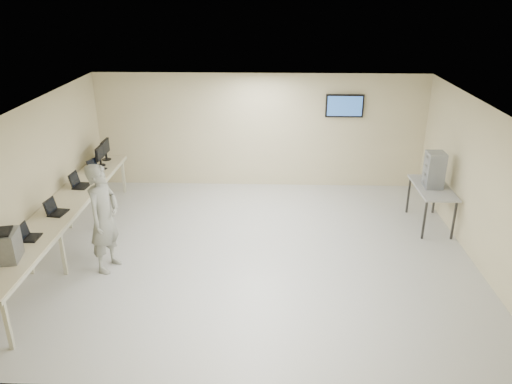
{
  "coord_description": "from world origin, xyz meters",
  "views": [
    {
      "loc": [
        0.28,
        -8.33,
        4.69
      ],
      "look_at": [
        0.0,
        0.2,
        1.15
      ],
      "focal_mm": 35.0,
      "sensor_mm": 36.0,
      "label": 1
    }
  ],
  "objects_px": {
    "soldier": "(104,218)",
    "side_table": "(432,190)",
    "equipment_box": "(5,246)",
    "workbench": "(63,210)"
  },
  "relations": [
    {
      "from": "soldier",
      "to": "side_table",
      "type": "distance_m",
      "value": 6.49
    },
    {
      "from": "soldier",
      "to": "side_table",
      "type": "height_order",
      "value": "soldier"
    },
    {
      "from": "workbench",
      "to": "soldier",
      "type": "height_order",
      "value": "soldier"
    },
    {
      "from": "side_table",
      "to": "equipment_box",
      "type": "bearing_deg",
      "value": -156.0
    },
    {
      "from": "soldier",
      "to": "side_table",
      "type": "xyz_separation_m",
      "value": [
        6.2,
        1.92,
        -0.18
      ]
    },
    {
      "from": "workbench",
      "to": "equipment_box",
      "type": "bearing_deg",
      "value": -91.84
    },
    {
      "from": "workbench",
      "to": "side_table",
      "type": "distance_m",
      "value": 7.3
    },
    {
      "from": "equipment_box",
      "to": "workbench",
      "type": "bearing_deg",
      "value": 77.16
    },
    {
      "from": "soldier",
      "to": "side_table",
      "type": "bearing_deg",
      "value": -57.35
    },
    {
      "from": "equipment_box",
      "to": "soldier",
      "type": "xyz_separation_m",
      "value": [
        1.05,
        1.3,
        -0.15
      ]
    }
  ]
}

